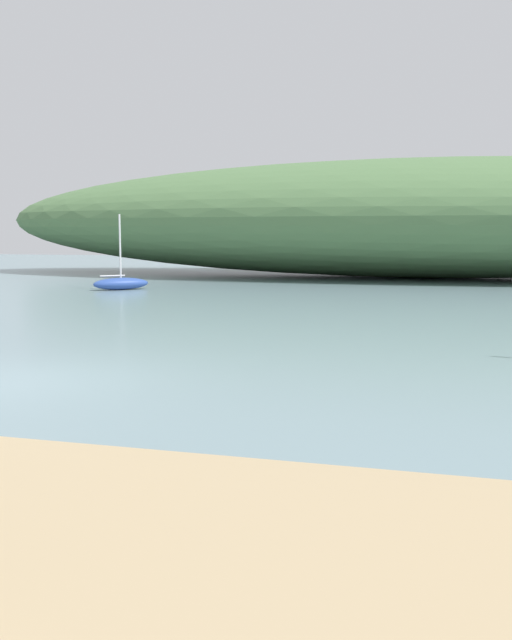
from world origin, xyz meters
TOP-DOWN VIEW (x-y plane):
  - ground_plane at (0.00, 0.00)m, footprint 120.00×120.00m
  - distant_hill at (5.38, 29.92)m, footprint 50.00×14.00m
  - sailboat_mid_channel at (-6.82, 17.72)m, footprint 2.32×2.25m

SIDE VIEW (x-z plane):
  - ground_plane at x=0.00m, z-range 0.00..0.00m
  - sailboat_mid_channel at x=-6.82m, z-range -1.33..1.92m
  - distant_hill at x=5.38m, z-range 0.00..6.46m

